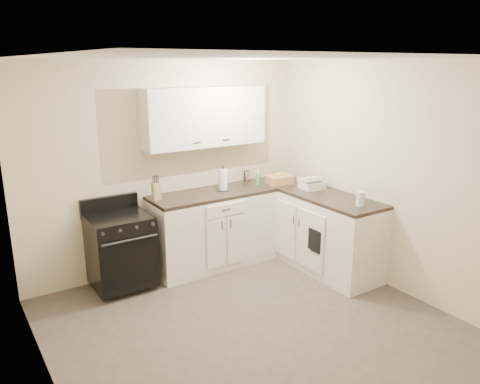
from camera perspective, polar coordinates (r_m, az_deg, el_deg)
floor at (r=4.69m, az=1.70°, el=-16.14°), size 3.60×3.60×0.00m
ceiling at (r=4.00m, az=1.99°, el=16.05°), size 3.60×3.60×0.00m
wall_back at (r=5.69m, az=-8.66°, el=3.02°), size 3.60×0.00×3.60m
wall_right at (r=5.38m, az=17.70°, el=1.74°), size 0.00×3.60×3.60m
wall_left at (r=3.52m, az=-23.05°, el=-5.92°), size 0.00×3.60×3.60m
wall_front at (r=2.99m, az=22.43°, el=-9.60°), size 3.60×0.00×3.60m
base_cabinets_back at (r=5.85m, az=-3.31°, el=-4.67°), size 1.55×0.60×0.90m
base_cabinets_right at (r=5.95m, az=8.90°, el=-4.46°), size 0.60×1.90×0.90m
countertop_back at (r=5.70m, az=-3.38°, el=-0.23°), size 1.55×0.60×0.04m
countertop_right at (r=5.81m, az=9.09°, el=-0.10°), size 0.60×1.90×0.04m
upper_cabinets at (r=5.66m, az=-4.30°, el=9.13°), size 1.55×0.30×0.70m
stove at (r=5.37m, az=-14.30°, el=-6.91°), size 0.65×0.56×0.79m
knife_block at (r=5.45m, az=-10.18°, el=0.08°), size 0.09×0.08×0.19m
paper_towel at (r=5.76m, az=-2.09°, el=1.49°), size 0.14×0.14×0.26m
soap_bottle at (r=6.01m, az=2.19°, el=1.57°), size 0.05×0.05×0.16m
picture_frame at (r=6.25m, az=0.87°, el=2.03°), size 0.11×0.08×0.14m
wicker_basket at (r=6.10m, az=4.85°, el=1.49°), size 0.35×0.25×0.11m
countertop_grill at (r=5.91m, az=8.73°, el=0.84°), size 0.29×0.28×0.10m
glass_jar at (r=5.30m, az=14.48°, el=-0.81°), size 0.11×0.11×0.16m
oven_mitt_near at (r=5.46m, az=9.25°, el=-5.98°), size 0.02×0.15×0.27m
oven_mitt_far at (r=5.49m, az=8.90°, el=-5.75°), size 0.02×0.15×0.26m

